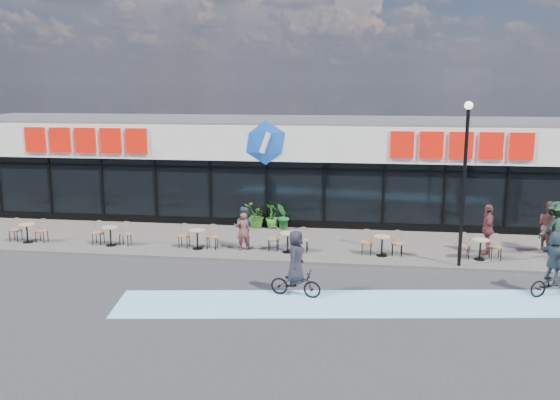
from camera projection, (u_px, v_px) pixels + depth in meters
The scene contains 21 objects.
ground at pixel (234, 281), 19.20m from camera, with size 120.00×120.00×0.00m, color #28282B.
sidewalk at pixel (257, 242), 23.56m from camera, with size 44.00×5.00×0.10m, color #5B5651.
bike_lane at pixel (358, 303), 17.22m from camera, with size 14.00×2.20×0.01m, color #7FC3F0.
building at pixel (276, 166), 28.38m from camera, with size 30.60×6.57×4.75m.
lamp_post at pixel (465, 171), 19.79m from camera, with size 0.28×0.28×5.61m.
bistro_set_1 at pixel (28, 231), 23.37m from camera, with size 1.54×0.62×0.90m.
bistro_set_2 at pixel (111, 233), 22.92m from camera, with size 1.54×0.62×0.90m.
bistro_set_3 at pixel (198, 237), 22.47m from camera, with size 1.54×0.62×0.90m.
bistro_set_4 at pixel (288, 240), 22.02m from camera, with size 1.54×0.62×0.90m.
bistro_set_5 at pixel (382, 243), 21.57m from camera, with size 1.54×0.62×0.90m.
bistro_set_6 at pixel (480, 246), 21.12m from camera, with size 1.54×0.62×0.90m.
potted_plant_left at pixel (272, 216), 25.56m from camera, with size 0.60×0.60×1.06m, color #29651D.
potted_plant_mid at pixel (256, 216), 25.60m from camera, with size 0.96×0.83×1.06m, color #2C5E1B.
potted_plant_right at pixel (283, 217), 25.30m from camera, with size 0.62×0.50×1.12m, color #1D6625.
patron_left at pixel (243, 231), 22.19m from camera, with size 0.53×0.34×1.44m, color brown.
patron_right at pixel (243, 227), 22.45m from camera, with size 0.78×0.61×1.61m, color #32434F.
pedestrian_a at pixel (487, 229), 21.64m from camera, with size 1.10×0.46×1.87m, color brown.
pedestrian_b at pixel (549, 226), 22.12m from camera, with size 0.91×0.71×1.88m, color #512A2E.
pedestrian_c at pixel (556, 228), 21.54m from camera, with size 1.28×0.74×1.98m, color #1B3023.
cyclist_a at pixel (296, 271), 17.66m from camera, with size 1.63×0.85×2.03m.
cyclist_b at pixel (554, 267), 17.67m from camera, with size 1.66×1.51×2.01m.
Camera 1 is at (3.93, -17.94, 6.36)m, focal length 38.00 mm.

